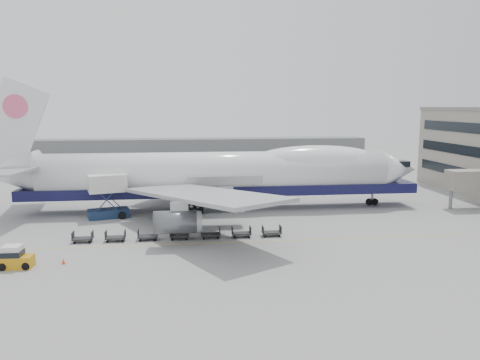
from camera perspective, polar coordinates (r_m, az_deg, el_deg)
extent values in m
plane|color=gray|center=(60.82, -2.05, -6.02)|extent=(260.00, 260.00, 0.00)
cube|color=gold|center=(55.07, -1.52, -7.63)|extent=(60.00, 0.15, 0.01)
cube|color=gray|center=(81.02, 26.85, 0.04)|extent=(9.00, 3.00, 3.00)
cylinder|color=slate|center=(79.36, 24.29, -2.16)|extent=(0.50, 0.50, 3.00)
cube|color=slate|center=(129.23, -9.11, 3.45)|extent=(110.00, 8.00, 7.00)
cylinder|color=white|center=(71.42, -2.88, 0.89)|extent=(52.00, 6.40, 6.40)
cube|color=#0F103A|center=(71.90, -2.07, -1.11)|extent=(60.00, 5.76, 1.50)
cone|color=white|center=(78.88, 18.64, 1.20)|extent=(6.00, 6.40, 6.40)
cone|color=white|center=(75.66, -26.60, 0.86)|extent=(9.00, 6.40, 6.40)
ellipsoid|color=white|center=(73.91, 9.27, 2.44)|extent=(20.67, 5.78, 4.56)
cube|color=white|center=(74.61, -25.88, 6.14)|extent=(10.52, 0.50, 13.56)
cylinder|color=#EA5B82|center=(74.41, -25.65, 8.08)|extent=(3.40, 0.30, 3.40)
cube|color=#9EA0A3|center=(57.29, -4.88, -1.75)|extent=(20.35, 26.74, 2.26)
cube|color=#9EA0A3|center=(85.51, -5.55, 1.80)|extent=(20.35, 26.74, 2.26)
cylinder|color=#595B60|center=(90.47, -7.50, 0.75)|extent=(4.80, 2.60, 2.60)
cylinder|color=#595B60|center=(81.71, -3.35, -0.07)|extent=(4.80, 2.60, 2.60)
cylinder|color=#595B60|center=(62.08, -2.22, -2.96)|extent=(4.80, 2.60, 2.60)
cylinder|color=#595B60|center=(53.14, -7.92, -5.09)|extent=(4.80, 2.60, 2.60)
cylinder|color=slate|center=(77.95, 15.81, -2.07)|extent=(0.36, 0.36, 2.50)
cylinder|color=black|center=(78.09, 15.79, -2.58)|extent=(1.10, 0.45, 1.10)
cylinder|color=slate|center=(69.11, -5.17, -3.16)|extent=(0.36, 0.36, 2.50)
cylinder|color=black|center=(69.26, -5.16, -3.72)|extent=(1.10, 0.45, 1.10)
cylinder|color=slate|center=(74.98, -5.30, -2.20)|extent=(0.36, 0.36, 2.50)
cylinder|color=black|center=(75.12, -5.30, -2.72)|extent=(1.10, 0.45, 1.10)
cube|color=#1A2C4E|center=(69.50, -15.72, -3.93)|extent=(6.14, 4.13, 1.24)
cube|color=silver|center=(68.68, -15.87, -0.36)|extent=(5.77, 4.22, 2.47)
cube|color=#1A2C4E|center=(67.87, -15.96, -2.36)|extent=(3.88, 1.21, 4.42)
cube|color=#1A2C4E|center=(70.26, -15.64, -1.97)|extent=(3.88, 1.21, 4.42)
cube|color=slate|center=(70.44, -15.65, -0.12)|extent=(2.96, 2.03, 0.15)
cylinder|color=black|center=(68.80, -17.52, -4.24)|extent=(1.01, 0.39, 1.01)
cylinder|color=black|center=(70.95, -17.19, -3.82)|extent=(1.01, 0.39, 1.01)
cylinder|color=black|center=(68.16, -14.18, -4.21)|extent=(1.01, 0.39, 1.01)
cylinder|color=black|center=(70.33, -13.95, -3.80)|extent=(1.01, 0.39, 1.01)
cube|color=#C98C12|center=(51.59, -25.59, -8.99)|extent=(3.13, 1.75, 1.21)
cube|color=silver|center=(51.40, -26.02, -7.81)|extent=(1.81, 1.60, 1.10)
cube|color=black|center=(51.46, -26.00, -8.04)|extent=(1.93, 1.71, 0.55)
cylinder|color=black|center=(51.39, -27.00, -9.42)|extent=(0.77, 0.33, 0.77)
cylinder|color=black|center=(52.66, -26.47, -8.95)|extent=(0.77, 0.33, 0.77)
cylinder|color=black|center=(50.67, -24.63, -9.51)|extent=(0.77, 0.33, 0.77)
cylinder|color=black|center=(51.96, -24.15, -9.02)|extent=(0.77, 0.33, 0.77)
cone|color=#F1440C|center=(51.07, -20.74, -9.24)|extent=(0.37, 0.37, 0.58)
cube|color=#F1440C|center=(51.15, -20.73, -9.53)|extent=(0.39, 0.39, 0.03)
cube|color=#2D2D30|center=(58.02, -18.61, -6.78)|extent=(2.30, 1.35, 0.18)
cube|color=#2D2D30|center=(58.15, -19.70, -6.40)|extent=(0.08, 1.35, 0.90)
cube|color=#2D2D30|center=(57.69, -17.56, -6.41)|extent=(0.08, 1.35, 0.90)
cylinder|color=black|center=(57.76, -19.54, -7.21)|extent=(0.30, 0.12, 0.30)
cylinder|color=black|center=(58.79, -19.31, -6.92)|extent=(0.30, 0.12, 0.30)
cylinder|color=black|center=(57.41, -17.87, -7.22)|extent=(0.30, 0.12, 0.30)
cylinder|color=black|center=(58.45, -17.67, -6.93)|extent=(0.30, 0.12, 0.30)
cube|color=#2D2D30|center=(57.36, -14.93, -6.79)|extent=(2.30, 1.35, 0.18)
cube|color=#2D2D30|center=(57.42, -16.04, -6.41)|extent=(0.08, 1.35, 0.90)
cube|color=#2D2D30|center=(57.11, -13.85, -6.40)|extent=(0.08, 1.35, 0.90)
cylinder|color=black|center=(57.05, -15.85, -7.23)|extent=(0.30, 0.12, 0.30)
cylinder|color=black|center=(58.09, -15.68, -6.93)|extent=(0.30, 0.12, 0.30)
cylinder|color=black|center=(56.80, -14.14, -7.23)|extent=(0.30, 0.12, 0.30)
cylinder|color=black|center=(57.85, -14.01, -6.93)|extent=(0.30, 0.12, 0.30)
cube|color=#2D2D30|center=(56.94, -11.18, -6.77)|extent=(2.30, 1.35, 0.18)
cube|color=#2D2D30|center=(56.94, -12.31, -6.39)|extent=(0.08, 1.35, 0.90)
cube|color=#2D2D30|center=(56.76, -10.08, -6.37)|extent=(0.08, 1.35, 0.90)
cylinder|color=black|center=(56.57, -12.08, -7.22)|extent=(0.30, 0.12, 0.30)
cylinder|color=black|center=(57.63, -11.98, -6.92)|extent=(0.30, 0.12, 0.30)
cylinder|color=black|center=(56.44, -10.35, -7.21)|extent=(0.30, 0.12, 0.30)
cylinder|color=black|center=(57.49, -10.28, -6.90)|extent=(0.30, 0.12, 0.30)
cube|color=#2D2D30|center=(56.77, -7.39, -6.72)|extent=(2.30, 1.35, 0.18)
cube|color=#2D2D30|center=(56.69, -8.52, -6.35)|extent=(0.08, 1.35, 0.90)
cube|color=#2D2D30|center=(56.66, -6.28, -6.31)|extent=(0.08, 1.35, 0.90)
cylinder|color=black|center=(56.34, -8.26, -7.18)|extent=(0.30, 0.12, 0.30)
cylinder|color=black|center=(57.40, -8.24, -6.88)|extent=(0.30, 0.12, 0.30)
cylinder|color=black|center=(56.32, -6.52, -7.15)|extent=(0.30, 0.12, 0.30)
cylinder|color=black|center=(57.38, -6.53, -6.85)|extent=(0.30, 0.12, 0.30)
cube|color=#2D2D30|center=(56.84, -3.60, -6.64)|extent=(2.30, 1.35, 0.18)
cube|color=#2D2D30|center=(56.69, -4.72, -6.28)|extent=(0.08, 1.35, 0.90)
cube|color=#2D2D30|center=(56.81, -2.49, -6.22)|extent=(0.08, 1.35, 0.90)
cylinder|color=black|center=(56.36, -4.43, -7.11)|extent=(0.30, 0.12, 0.30)
cylinder|color=black|center=(57.42, -4.48, -6.80)|extent=(0.30, 0.12, 0.30)
cylinder|color=black|center=(56.45, -2.70, -7.06)|extent=(0.30, 0.12, 0.30)
cylinder|color=black|center=(57.50, -2.78, -6.76)|extent=(0.30, 0.12, 0.30)
cube|color=#2D2D30|center=(57.16, 0.17, -6.53)|extent=(2.30, 1.35, 0.18)
cube|color=#2D2D30|center=(56.94, -0.94, -6.18)|extent=(0.08, 1.35, 0.90)
cube|color=#2D2D30|center=(57.20, 1.27, -6.11)|extent=(0.08, 1.35, 0.90)
cylinder|color=black|center=(56.62, -0.63, -7.00)|extent=(0.30, 0.12, 0.30)
cylinder|color=black|center=(57.68, -0.74, -6.70)|extent=(0.30, 0.12, 0.30)
cylinder|color=black|center=(56.82, 1.09, -6.95)|extent=(0.30, 0.12, 0.30)
cylinder|color=black|center=(57.87, 0.94, -6.65)|extent=(0.30, 0.12, 0.30)
cube|color=#2D2D30|center=(57.72, 3.87, -6.40)|extent=(2.30, 1.35, 0.18)
cube|color=#2D2D30|center=(57.43, 2.79, -6.06)|extent=(0.08, 1.35, 0.90)
cube|color=#2D2D30|center=(57.82, 4.96, -5.98)|extent=(0.08, 1.35, 0.90)
cylinder|color=black|center=(57.13, 3.13, -6.87)|extent=(0.30, 0.12, 0.30)
cylinder|color=black|center=(58.17, 2.94, -6.58)|extent=(0.30, 0.12, 0.30)
cylinder|color=black|center=(57.44, 4.81, -6.80)|extent=(0.30, 0.12, 0.30)
cylinder|color=black|center=(58.48, 4.60, -6.51)|extent=(0.30, 0.12, 0.30)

